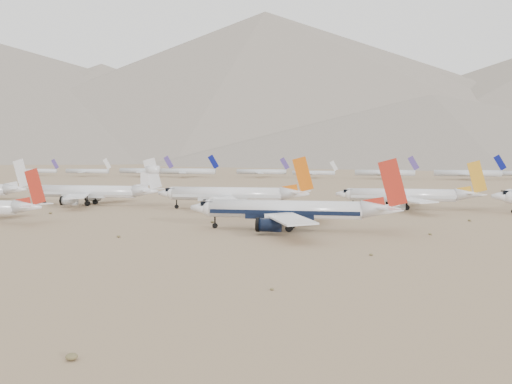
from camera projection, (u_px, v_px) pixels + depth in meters
ground at (322, 233)px, 132.99m from camera, size 7000.00×7000.00×0.00m
main_airliner at (294, 210)px, 138.03m from camera, size 49.80×48.64×17.57m
row2_gold_tail at (408, 196)px, 189.58m from camera, size 46.11×45.10×16.42m
row2_orange_tail at (233, 195)px, 188.61m from camera, size 49.66×48.58×17.71m
row2_white_trijet at (94, 191)px, 204.64m from camera, size 48.44×47.34×17.17m
distant_storage_row at (346, 172)px, 424.42m from camera, size 569.58×58.78×15.54m
mountain_range at (383, 97)px, 1723.92m from camera, size 7354.00×3024.00×470.00m
desert_scrub at (373, 252)px, 106.09m from camera, size 261.14×121.67×0.65m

